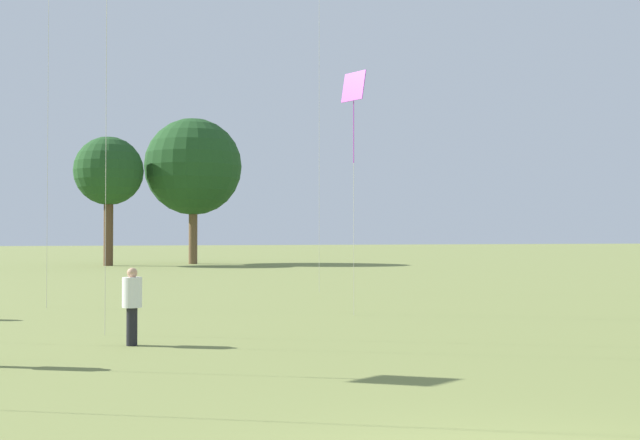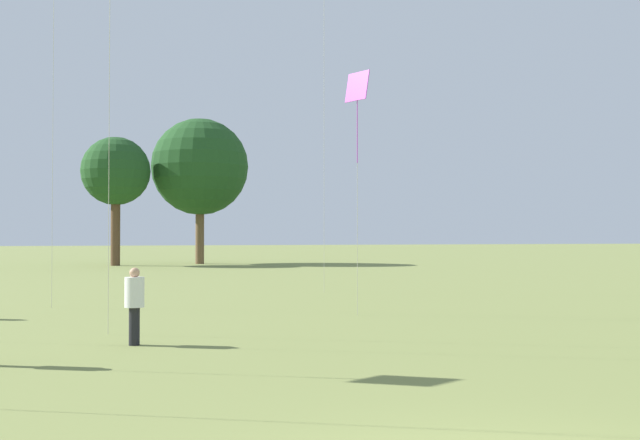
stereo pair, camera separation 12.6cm
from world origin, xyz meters
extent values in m
cylinder|color=black|center=(-2.76, 9.99, 0.38)|extent=(0.24, 0.24, 0.76)
cylinder|color=silver|center=(-2.76, 9.99, 1.05)|extent=(0.43, 0.43, 0.60)
sphere|color=tan|center=(-2.76, 9.99, 1.44)|extent=(0.20, 0.20, 0.20)
cylinder|color=#BCB7A8|center=(4.59, 22.12, 6.80)|extent=(0.01, 0.01, 13.59)
cube|color=#B738C6|center=(3.27, 14.07, 6.27)|extent=(0.50, 0.82, 0.81)
cylinder|color=#B738C6|center=(3.27, 14.07, 5.08)|extent=(0.02, 0.02, 1.82)
cylinder|color=#BCB7A8|center=(3.27, 14.07, 3.14)|extent=(0.01, 0.01, 6.27)
cylinder|color=brown|center=(3.11, 51.36, 2.66)|extent=(0.65, 0.65, 5.33)
sphere|color=#1E471E|center=(3.11, 51.36, 7.33)|extent=(7.28, 7.28, 7.28)
cylinder|color=brown|center=(-3.03, 49.64, 2.70)|extent=(0.66, 0.66, 5.39)
sphere|color=#1E471E|center=(-3.03, 49.64, 6.73)|extent=(4.86, 4.86, 4.86)
camera|label=1|loc=(-3.29, -5.32, 2.20)|focal=42.00mm
camera|label=2|loc=(-3.17, -5.35, 2.20)|focal=42.00mm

